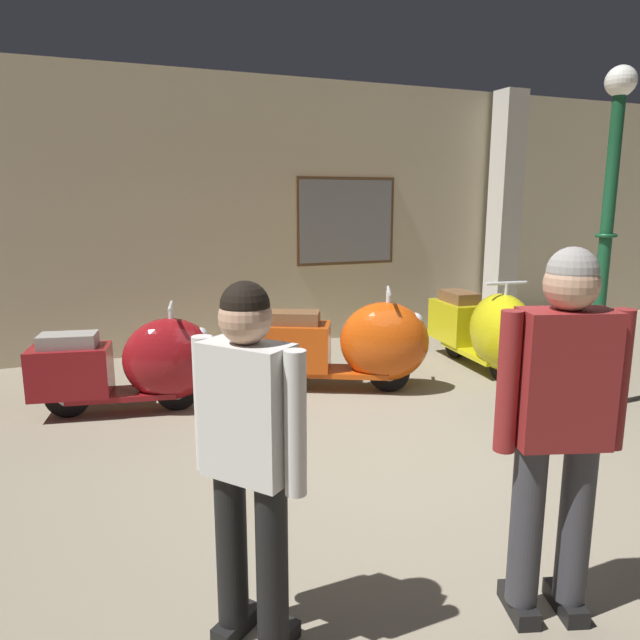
{
  "coord_description": "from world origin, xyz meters",
  "views": [
    {
      "loc": [
        -2.13,
        -3.77,
        1.95
      ],
      "look_at": [
        0.14,
        1.92,
        0.69
      ],
      "focal_mm": 33.17,
      "sensor_mm": 36.0,
      "label": 1
    }
  ],
  "objects_px": {
    "lamppost": "(606,240)",
    "visitor_1": "(560,413)",
    "scooter_0": "(140,364)",
    "visitor_0": "(249,445)",
    "scooter_2": "(487,330)",
    "scooter_1": "(356,344)"
  },
  "relations": [
    {
      "from": "lamppost",
      "to": "visitor_1",
      "type": "distance_m",
      "value": 3.26
    },
    {
      "from": "scooter_0",
      "to": "lamppost",
      "type": "distance_m",
      "value": 4.37
    },
    {
      "from": "scooter_0",
      "to": "visitor_0",
      "type": "bearing_deg",
      "value": -76.39
    },
    {
      "from": "visitor_0",
      "to": "visitor_1",
      "type": "bearing_deg",
      "value": -51.75
    },
    {
      "from": "scooter_0",
      "to": "lamppost",
      "type": "bearing_deg",
      "value": -10.0
    },
    {
      "from": "visitor_1",
      "to": "scooter_0",
      "type": "bearing_deg",
      "value": 40.62
    },
    {
      "from": "scooter_0",
      "to": "scooter_2",
      "type": "xyz_separation_m",
      "value": [
        3.77,
        -0.12,
        0.04
      ]
    },
    {
      "from": "scooter_2",
      "to": "lamppost",
      "type": "xyz_separation_m",
      "value": [
        0.18,
        -1.36,
        1.09
      ]
    },
    {
      "from": "lamppost",
      "to": "visitor_1",
      "type": "bearing_deg",
      "value": -139.47
    },
    {
      "from": "lamppost",
      "to": "visitor_0",
      "type": "height_order",
      "value": "lamppost"
    },
    {
      "from": "scooter_2",
      "to": "lamppost",
      "type": "distance_m",
      "value": 1.75
    },
    {
      "from": "scooter_0",
      "to": "visitor_1",
      "type": "distance_m",
      "value": 3.92
    },
    {
      "from": "lamppost",
      "to": "visitor_0",
      "type": "relative_size",
      "value": 1.87
    },
    {
      "from": "scooter_2",
      "to": "visitor_1",
      "type": "xyz_separation_m",
      "value": [
        -2.26,
        -3.45,
        0.52
      ]
    },
    {
      "from": "scooter_0",
      "to": "scooter_1",
      "type": "height_order",
      "value": "scooter_1"
    },
    {
      "from": "lamppost",
      "to": "scooter_1",
      "type": "bearing_deg",
      "value": 144.04
    },
    {
      "from": "scooter_1",
      "to": "visitor_1",
      "type": "distance_m",
      "value": 3.51
    },
    {
      "from": "scooter_1",
      "to": "scooter_2",
      "type": "relative_size",
      "value": 0.97
    },
    {
      "from": "scooter_1",
      "to": "scooter_0",
      "type": "bearing_deg",
      "value": -157.27
    },
    {
      "from": "visitor_0",
      "to": "visitor_1",
      "type": "relative_size",
      "value": 0.93
    },
    {
      "from": "scooter_1",
      "to": "visitor_1",
      "type": "relative_size",
      "value": 1.02
    },
    {
      "from": "visitor_0",
      "to": "visitor_1",
      "type": "xyz_separation_m",
      "value": [
        1.34,
        -0.33,
        0.07
      ]
    }
  ]
}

